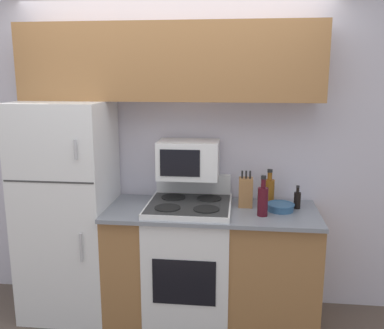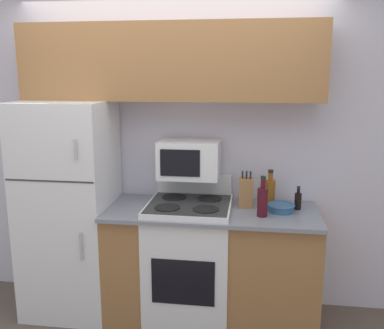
% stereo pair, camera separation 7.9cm
% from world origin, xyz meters
% --- Properties ---
extents(wall_back, '(8.00, 0.05, 2.55)m').
position_xyz_m(wall_back, '(0.00, 0.66, 1.27)').
color(wall_back, silver).
rests_on(wall_back, ground_plane).
extents(lower_cabinets, '(1.61, 0.67, 0.91)m').
position_xyz_m(lower_cabinets, '(0.35, 0.31, 0.46)').
color(lower_cabinets, '#9E6B3D').
rests_on(lower_cabinets, ground_plane).
extents(refrigerator, '(0.69, 0.65, 1.72)m').
position_xyz_m(refrigerator, '(-0.80, 0.31, 0.86)').
color(refrigerator, white).
rests_on(refrigerator, ground_plane).
extents(upper_cabinets, '(2.30, 0.33, 0.58)m').
position_xyz_m(upper_cabinets, '(0.00, 0.47, 2.01)').
color(upper_cabinets, '#9E6B3D').
rests_on(upper_cabinets, refrigerator).
extents(stove, '(0.64, 0.65, 1.12)m').
position_xyz_m(stove, '(0.17, 0.30, 0.49)').
color(stove, white).
rests_on(stove, ground_plane).
extents(microwave, '(0.47, 0.31, 0.29)m').
position_xyz_m(microwave, '(0.15, 0.45, 1.27)').
color(microwave, white).
rests_on(microwave, stove).
extents(knife_block, '(0.11, 0.10, 0.29)m').
position_xyz_m(knife_block, '(0.60, 0.40, 1.03)').
color(knife_block, '#9E6B3D').
rests_on(knife_block, lower_cabinets).
extents(bowl, '(0.21, 0.21, 0.06)m').
position_xyz_m(bowl, '(0.86, 0.33, 0.95)').
color(bowl, '#335B84').
rests_on(bowl, lower_cabinets).
extents(bottle_wine_red, '(0.08, 0.08, 0.30)m').
position_xyz_m(bottle_wine_red, '(0.72, 0.19, 1.03)').
color(bottle_wine_red, '#470F19').
rests_on(bottle_wine_red, lower_cabinets).
extents(bottle_whiskey, '(0.08, 0.08, 0.28)m').
position_xyz_m(bottle_whiskey, '(0.79, 0.49, 1.02)').
color(bottle_whiskey, brown).
rests_on(bottle_whiskey, lower_cabinets).
extents(bottle_soy_sauce, '(0.05, 0.05, 0.18)m').
position_xyz_m(bottle_soy_sauce, '(0.99, 0.40, 0.99)').
color(bottle_soy_sauce, black).
rests_on(bottle_soy_sauce, lower_cabinets).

